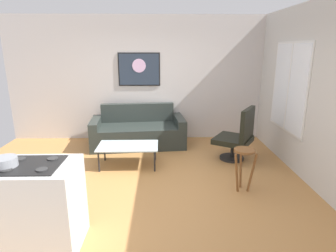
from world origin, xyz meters
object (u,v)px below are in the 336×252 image
at_px(mixing_bowl, 5,163).
at_px(wall_painting, 139,69).
at_px(coffee_table, 128,147).
at_px(bar_stool, 244,159).
at_px(couch, 138,132).
at_px(armchair, 238,136).

distance_m(mixing_bowl, wall_painting, 4.05).
distance_m(coffee_table, wall_painting, 2.09).
bearing_deg(wall_painting, bar_stool, -56.98).
xyz_separation_m(mixing_bowl, wall_painting, (1.06, 3.86, 0.63)).
distance_m(couch, armchair, 2.18).
bearing_deg(wall_painting, couch, -91.77).
distance_m(armchair, mixing_bowl, 3.89).
relative_size(coffee_table, mixing_bowl, 4.41).
xyz_separation_m(coffee_table, armchair, (2.05, 0.23, 0.11)).
height_order(couch, bar_stool, couch).
bearing_deg(mixing_bowl, armchair, 38.97).
distance_m(armchair, bar_stool, 1.22).
bearing_deg(bar_stool, mixing_bowl, -156.08).
bearing_deg(wall_painting, mixing_bowl, -105.30).
height_order(armchair, mixing_bowl, mixing_bowl).
bearing_deg(wall_painting, armchair, -36.43).
distance_m(couch, bar_stool, 2.75).
bearing_deg(bar_stool, couch, 128.98).
relative_size(couch, armchair, 2.02).
bearing_deg(couch, wall_painting, 88.23).
relative_size(coffee_table, armchair, 1.04).
xyz_separation_m(coffee_table, mixing_bowl, (-0.95, -2.20, 0.63)).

